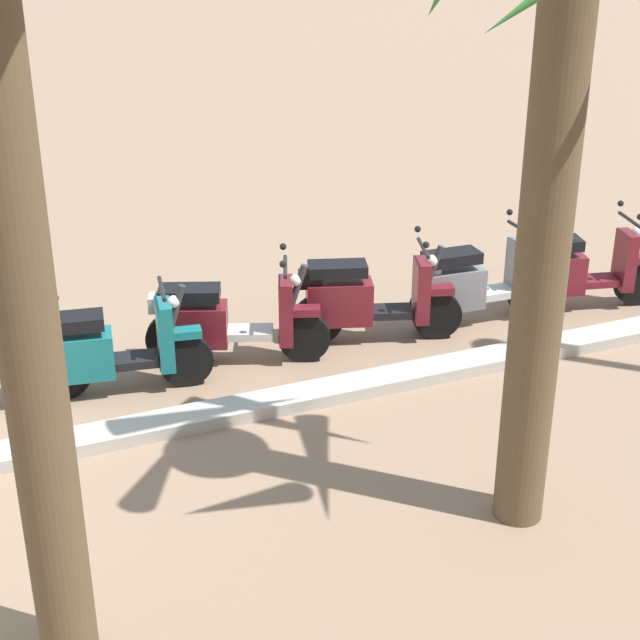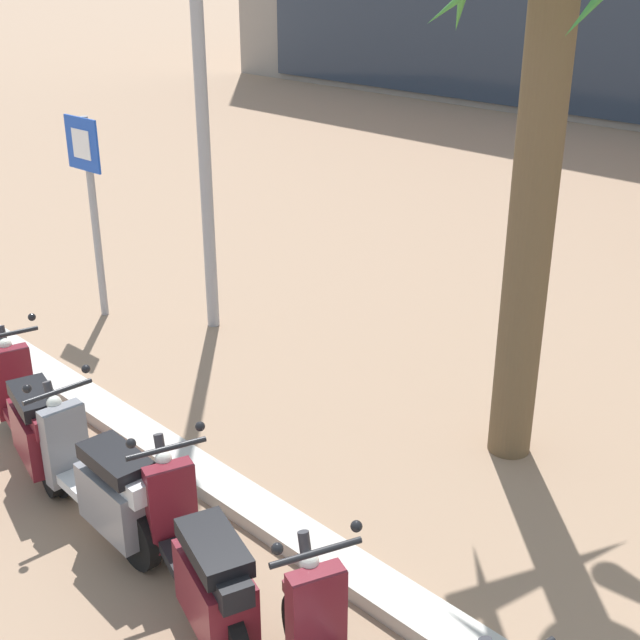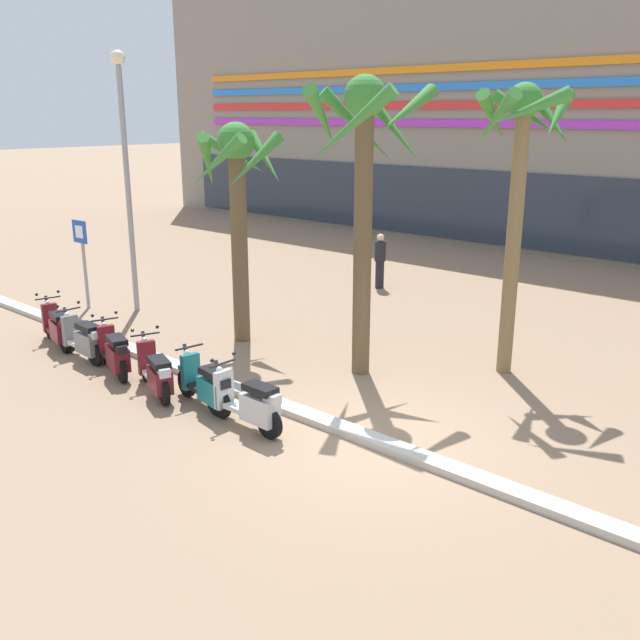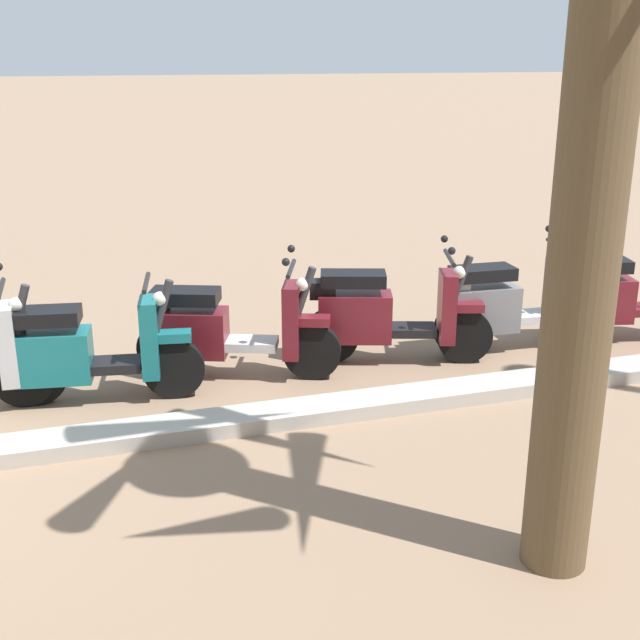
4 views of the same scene
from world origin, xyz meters
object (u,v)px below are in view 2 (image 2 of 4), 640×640
scooter_maroon_second_in_line (31,419)px  crossing_sign (91,195)px  palm_tree_mid_walkway (551,26)px  scooter_maroon_far_back (201,566)px  scooter_grey_mid_rear (101,484)px

scooter_maroon_second_in_line → crossing_sign: 3.48m
crossing_sign → palm_tree_mid_walkway: bearing=9.8°
scooter_maroon_far_back → palm_tree_mid_walkway: palm_tree_mid_walkway is taller
crossing_sign → scooter_maroon_far_back: bearing=-25.1°
scooter_grey_mid_rear → crossing_sign: bearing=148.5°
scooter_grey_mid_rear → palm_tree_mid_walkway: (1.48, 3.21, 3.15)m
scooter_grey_mid_rear → scooter_maroon_far_back: (1.27, -0.04, 0.01)m
scooter_maroon_second_in_line → palm_tree_mid_walkway: size_ratio=0.35×
crossing_sign → scooter_maroon_second_in_line: bearing=-41.6°
scooter_maroon_second_in_line → scooter_maroon_far_back: bearing=-3.2°
scooter_maroon_second_in_line → scooter_maroon_far_back: 2.54m
scooter_maroon_far_back → crossing_sign: (-5.02, 2.35, 1.04)m
scooter_maroon_second_in_line → scooter_maroon_far_back: same height
scooter_maroon_second_in_line → crossing_sign: (-2.48, 2.20, 1.05)m
crossing_sign → palm_tree_mid_walkway: 5.71m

